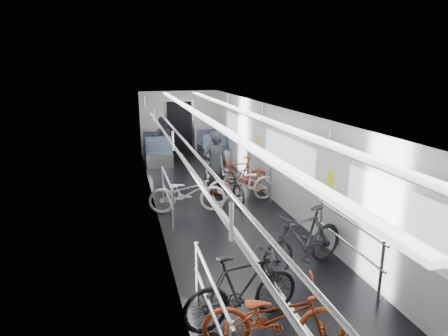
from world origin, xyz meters
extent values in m
cube|color=black|center=(0.00, 0.00, 0.00)|extent=(3.00, 14.00, 0.01)
cube|color=white|center=(0.00, 0.00, 2.40)|extent=(3.00, 14.00, 0.02)
cube|color=silver|center=(-1.50, 0.00, 1.20)|extent=(0.02, 14.00, 2.40)
cube|color=silver|center=(1.50, 0.00, 1.20)|extent=(0.02, 14.00, 2.40)
cube|color=silver|center=(0.00, 7.00, 1.20)|extent=(3.00, 0.02, 2.40)
cube|color=white|center=(0.00, 0.00, 0.01)|extent=(0.08, 13.80, 0.01)
cube|color=gray|center=(-1.47, 0.00, 0.45)|extent=(0.01, 13.90, 0.90)
cube|color=gray|center=(1.47, 0.00, 0.45)|extent=(0.01, 13.90, 0.90)
cube|color=white|center=(-1.47, 0.00, 1.40)|extent=(0.01, 10.80, 0.75)
cube|color=white|center=(1.47, 0.00, 1.40)|extent=(0.01, 10.80, 0.75)
cube|color=white|center=(-0.55, 0.00, 2.34)|extent=(0.14, 13.40, 0.05)
cube|color=white|center=(0.55, 0.00, 2.34)|extent=(0.14, 13.40, 0.05)
cube|color=black|center=(0.00, 6.94, 1.00)|extent=(0.95, 0.10, 2.00)
imported|color=#9D3413|center=(-0.55, -4.41, 0.46)|extent=(1.85, 1.02, 0.92)
imported|color=black|center=(-0.77, -3.81, 0.52)|extent=(1.77, 0.79, 1.03)
imported|color=silver|center=(-0.79, 0.50, 0.48)|extent=(1.87, 0.83, 0.95)
imported|color=black|center=(0.63, -2.69, 0.55)|extent=(1.88, 1.08, 1.09)
imported|color=#B8B7BC|center=(0.67, 0.86, 0.48)|extent=(1.86, 0.73, 0.96)
imported|color=maroon|center=(0.74, 1.48, 0.52)|extent=(1.76, 0.66, 1.03)
imported|color=black|center=(0.36, 1.05, 0.45)|extent=(0.94, 1.82, 0.91)
imported|color=black|center=(0.04, 1.15, 0.91)|extent=(0.70, 0.49, 1.82)
imported|color=#2E2B32|center=(-0.80, 5.83, 0.80)|extent=(0.89, 0.76, 1.59)
camera|label=1|loc=(-2.19, -8.31, 3.40)|focal=32.00mm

